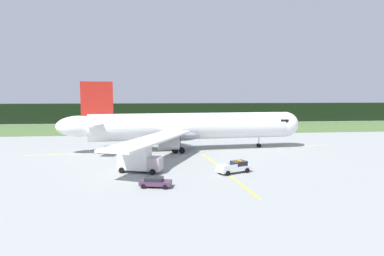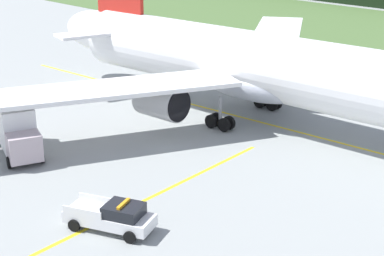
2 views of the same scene
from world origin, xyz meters
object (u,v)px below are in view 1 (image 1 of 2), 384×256
Objects in this scene: airliner at (187,127)px; catering_truck at (139,159)px; ops_pickup_truck at (235,167)px; staff_car at (155,182)px.

airliner is 21.46m from catering_truck.
ops_pickup_truck is 13.69m from staff_car.
airliner is at bearing 64.18° from catering_truck.
ops_pickup_truck is 14.90m from catering_truck.
catering_truck is (-9.25, -19.12, -3.03)m from airliner.
airliner is 12.16× the size of staff_car.
airliner is at bearing 76.39° from staff_car.
airliner is 7.46× the size of catering_truck.
catering_truck is 1.63× the size of staff_car.
staff_car is (2.59, -8.40, -1.28)m from catering_truck.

